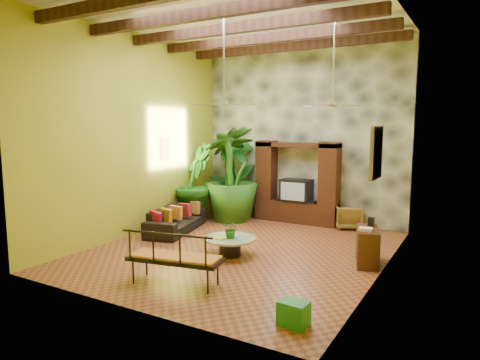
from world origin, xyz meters
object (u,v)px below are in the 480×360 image
Objects in this scene: ceiling_fan_back at (333,95)px; tall_plant_b at (194,183)px; coffee_table at (230,244)px; iron_bench at (172,256)px; tall_plant_c at (231,174)px; side_console at (367,246)px; entertainment_center at (296,188)px; sofa at (176,219)px; wicker_armchair at (349,217)px; tall_plant_a at (234,174)px; green_bin at (294,314)px; ceiling_fan_front at (224,94)px.

ceiling_fan_back reaches higher than tall_plant_b.
iron_bench is at bearing -89.92° from coffee_table.
side_console is at bearing -24.76° from tall_plant_c.
iron_bench is at bearing -89.99° from entertainment_center.
side_console is at bearing 35.90° from iron_bench.
ceiling_fan_back is 0.83× the size of tall_plant_b.
ceiling_fan_back is 3.31m from side_console.
ceiling_fan_back is 0.69× the size of tall_plant_c.
sofa reaches higher than wicker_armchair.
tall_plant_a is 5.31m from side_console.
iron_bench is (2.30, -3.01, 0.21)m from sofa.
entertainment_center is 0.89× the size of tall_plant_c.
wicker_armchair reaches higher than coffee_table.
ceiling_fan_back is 3.92m from coffee_table.
wicker_armchair reaches higher than green_bin.
tall_plant_b reaches higher than coffee_table.
tall_plant_b reaches higher than sofa.
side_console is (2.65, 0.91, 0.11)m from coffee_table.
ceiling_fan_front and ceiling_fan_back have the same top height.
sofa is 1.49m from tall_plant_b.
sofa is at bearing 161.15° from side_console.
wicker_armchair is 0.30× the size of tall_plant_b.
tall_plant_a is at bearing 117.60° from ceiling_fan_front.
entertainment_center is 2.18× the size of coffee_table.
side_console reaches higher than coffee_table.
coffee_table is (1.93, -3.42, -1.04)m from tall_plant_a.
wicker_armchair is at bearing 95.95° from side_console.
tall_plant_a is (-3.53, 1.71, -2.10)m from ceiling_fan_back.
ceiling_fan_front is 0.83× the size of tall_plant_b.
ceiling_fan_back is 4.09m from tall_plant_c.
wicker_armchair is 5.77m from iron_bench.
tall_plant_c is at bearing 128.48° from green_bin.
green_bin is at bearing -78.65° from ceiling_fan_back.
tall_plant_b reaches higher than green_bin.
coffee_table is (1.72, -2.92, -1.10)m from tall_plant_c.
tall_plant_a reaches higher than coffee_table.
wicker_armchair is 0.74× the size of side_console.
ceiling_fan_front is at bearing -62.40° from tall_plant_a.
ceiling_fan_back reaches higher than tall_plant_a.
tall_plant_a is at bearing 134.53° from side_console.
tall_plant_a is (-1.93, -0.23, 0.33)m from entertainment_center.
iron_bench is at bearing 171.95° from green_bin.
tall_plant_a reaches higher than tall_plant_b.
green_bin is at bearing -111.30° from side_console.
sofa is 2.38× the size of side_console.
ceiling_fan_front reaches higher than sofa.
wicker_armchair is 3.58m from tall_plant_a.
entertainment_center is at bearing 27.14° from tall_plant_b.
coffee_table is at bearing 46.54° from wicker_armchair.
tall_plant_a is 2.36× the size of coffee_table.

